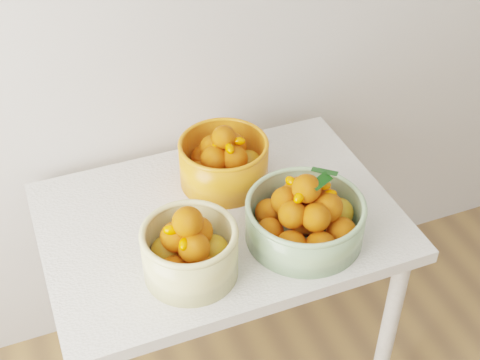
# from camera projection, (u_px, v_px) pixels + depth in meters

# --- Properties ---
(table) EXTENTS (1.00, 0.70, 0.75)m
(table) POSITION_uv_depth(u_px,v_px,m) (220.00, 240.00, 1.96)
(table) COLOR silver
(table) RESTS_ON ground
(bowl_cream) EXTENTS (0.32, 0.32, 0.21)m
(bowl_cream) POSITION_uv_depth(u_px,v_px,m) (190.00, 250.00, 1.69)
(bowl_cream) COLOR #D6CA85
(bowl_cream) RESTS_ON table
(bowl_green) EXTENTS (0.42, 0.42, 0.21)m
(bowl_green) POSITION_uv_depth(u_px,v_px,m) (306.00, 217.00, 1.79)
(bowl_green) COLOR #8BAF7F
(bowl_green) RESTS_ON table
(bowl_orange) EXTENTS (0.28, 0.28, 0.19)m
(bowl_orange) POSITION_uv_depth(u_px,v_px,m) (224.00, 161.00, 1.98)
(bowl_orange) COLOR orange
(bowl_orange) RESTS_ON table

